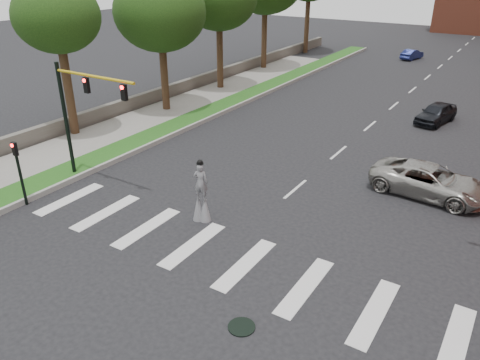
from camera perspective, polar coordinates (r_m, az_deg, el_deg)
ground_plane at (r=18.50m, az=-4.45°, el=-10.50°), size 160.00×160.00×0.00m
grass_median at (r=39.47m, az=-0.61°, el=9.66°), size 2.00×60.00×0.25m
median_curb at (r=38.93m, az=0.71°, el=9.46°), size 0.20×60.00×0.28m
sidewalk_left at (r=33.98m, az=-14.22°, el=6.18°), size 4.00×60.00×0.18m
stone_wall at (r=44.03m, az=-5.31°, el=11.79°), size 0.50×56.00×1.10m
manhole at (r=15.89m, az=0.19°, el=-17.46°), size 0.90×0.90×0.04m
traffic_signal at (r=25.01m, az=-19.03°, el=8.53°), size 5.30×0.23×6.20m
secondary_signal at (r=24.25m, az=-25.35°, el=1.35°), size 0.25×0.21×3.23m
stilt_performer at (r=20.97m, az=-4.75°, el=-2.04°), size 0.83×0.62×3.00m
suv_crossing at (r=25.16m, az=22.08°, el=-0.09°), size 5.90×3.12×1.58m
car_near at (r=36.95m, az=22.80°, el=7.54°), size 2.57×4.51×1.45m
car_mid at (r=60.73m, az=20.23°, el=14.19°), size 2.02×3.74×1.17m
tree_1 at (r=32.06m, az=-21.42°, el=17.99°), size 5.26×5.26×9.91m
tree_2 at (r=36.16m, az=-9.73°, el=19.52°), size 6.68×6.68×10.21m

